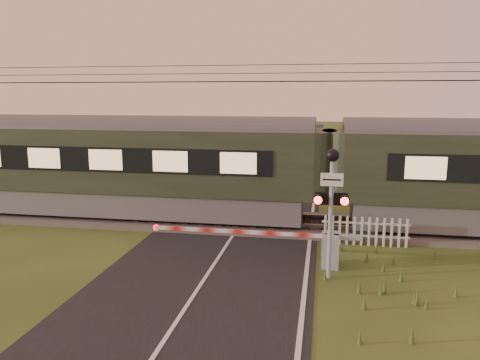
% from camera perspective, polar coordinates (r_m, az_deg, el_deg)
% --- Properties ---
extents(ground, '(160.00, 160.00, 0.00)m').
position_cam_1_polar(ground, '(12.51, -5.27, -13.33)').
color(ground, '#2E4018').
rests_on(ground, ground).
extents(road, '(6.00, 140.00, 0.03)m').
position_cam_1_polar(road, '(12.30, -5.48, -13.71)').
color(road, black).
rests_on(road, ground).
extents(track_bed, '(140.00, 3.40, 0.39)m').
position_cam_1_polar(track_bed, '(18.48, 0.09, -5.18)').
color(track_bed, '#47423D').
rests_on(track_bed, ground).
extents(overhead_wires, '(120.00, 0.62, 0.62)m').
position_cam_1_polar(overhead_wires, '(17.82, 0.10, 12.63)').
color(overhead_wires, black).
rests_on(overhead_wires, ground).
extents(train, '(41.76, 2.88, 3.89)m').
position_cam_1_polar(train, '(17.75, 10.69, 1.14)').
color(train, slate).
rests_on(train, ground).
extents(boom_gate, '(6.38, 0.76, 1.00)m').
position_cam_1_polar(boom_gate, '(14.21, 9.63, -8.10)').
color(boom_gate, gray).
rests_on(boom_gate, ground).
extents(crossing_signal, '(0.92, 0.36, 3.61)m').
position_cam_1_polar(crossing_signal, '(12.79, 11.09, -1.27)').
color(crossing_signal, gray).
rests_on(crossing_signal, ground).
extents(picket_fence, '(2.90, 0.08, 0.99)m').
position_cam_1_polar(picket_fence, '(16.34, 15.04, -6.05)').
color(picket_fence, silver).
rests_on(picket_fence, ground).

